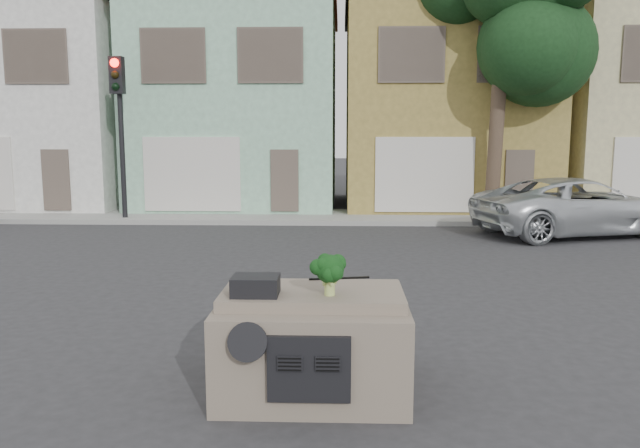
{
  "coord_description": "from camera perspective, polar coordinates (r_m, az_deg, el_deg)",
  "views": [
    {
      "loc": [
        0.3,
        -9.58,
        2.78
      ],
      "look_at": [
        -0.05,
        0.5,
        1.3
      ],
      "focal_mm": 35.0,
      "sensor_mm": 36.0,
      "label": 1
    }
  ],
  "objects": [
    {
      "name": "townhouse_tan",
      "position": [
        24.39,
        10.9,
        10.53
      ],
      "size": [
        7.2,
        8.2,
        7.55
      ],
      "primitive_type": "cube",
      "color": "olive",
      "rests_on": "ground"
    },
    {
      "name": "sidewalk",
      "position": [
        20.27,
        1.12,
        0.67
      ],
      "size": [
        40.0,
        3.0,
        0.15
      ],
      "primitive_type": "cube",
      "color": "gray",
      "rests_on": "ground"
    },
    {
      "name": "traffic_signal",
      "position": [
        20.26,
        -17.77,
        7.3
      ],
      "size": [
        0.4,
        0.4,
        5.1
      ],
      "primitive_type": "cube",
      "color": "black",
      "rests_on": "ground"
    },
    {
      "name": "silver_pickup",
      "position": [
        18.51,
        22.42,
        -0.94
      ],
      "size": [
        6.16,
        4.04,
        1.57
      ],
      "primitive_type": "imported",
      "rotation": [
        0.0,
        0.0,
        1.84
      ],
      "color": "silver",
      "rests_on": "ground"
    },
    {
      "name": "broccoli",
      "position": [
        6.41,
        0.89,
        -4.64
      ],
      "size": [
        0.41,
        0.41,
        0.44
      ],
      "primitive_type": "cube",
      "rotation": [
        0.0,
        0.0,
        4.53
      ],
      "color": "black",
      "rests_on": "car_dashboard"
    },
    {
      "name": "townhouse_white",
      "position": [
        26.62,
        -23.49,
        9.8
      ],
      "size": [
        7.2,
        8.2,
        7.55
      ],
      "primitive_type": "cube",
      "color": "silver",
      "rests_on": "ground"
    },
    {
      "name": "car_dashboard",
      "position": [
        6.95,
        -0.61,
        -10.27
      ],
      "size": [
        2.0,
        1.8,
        1.12
      ],
      "primitive_type": "cube",
      "color": "#796C5C",
      "rests_on": "ground"
    },
    {
      "name": "tree_near",
      "position": [
        20.0,
        15.95,
        12.24
      ],
      "size": [
        4.4,
        4.0,
        8.5
      ],
      "primitive_type": "cube",
      "color": "#153416",
      "rests_on": "ground"
    },
    {
      "name": "ground_plane",
      "position": [
        9.98,
        0.18,
        -7.82
      ],
      "size": [
        120.0,
        120.0,
        0.0
      ],
      "primitive_type": "plane",
      "color": "#303033",
      "rests_on": "ground"
    },
    {
      "name": "wiper_arm",
      "position": [
        7.16,
        1.77,
        -4.98
      ],
      "size": [
        0.69,
        0.15,
        0.02
      ],
      "primitive_type": "cube",
      "rotation": [
        0.0,
        0.0,
        0.17
      ],
      "color": "black",
      "rests_on": "car_dashboard"
    },
    {
      "name": "instrument_hump",
      "position": [
        6.48,
        -5.91,
        -5.61
      ],
      "size": [
        0.48,
        0.38,
        0.2
      ],
      "primitive_type": "cube",
      "color": "black",
      "rests_on": "car_dashboard"
    },
    {
      "name": "townhouse_mint",
      "position": [
        24.4,
        -7.09,
        10.61
      ],
      "size": [
        7.2,
        8.2,
        7.55
      ],
      "primitive_type": "cube",
      "color": "#94C9A8",
      "rests_on": "ground"
    }
  ]
}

